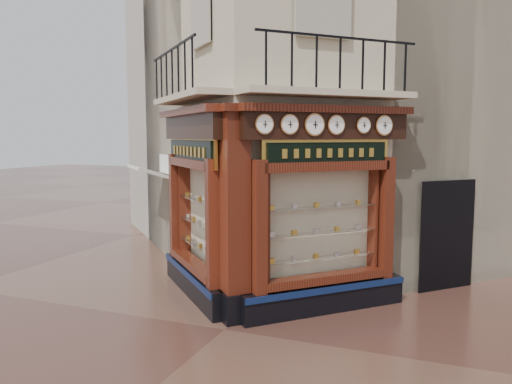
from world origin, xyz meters
The scene contains 17 objects.
ground centered at (0.00, 0.00, 0.00)m, with size 80.00×80.00×0.00m, color #4D2D24.
main_building centered at (0.00, 6.16, 6.00)m, with size 8.00×8.00×12.00m, color #C3B898.
neighbour_left centered at (-2.47, 8.63, 5.50)m, with size 8.00×8.00×11.00m, color #B1A79A.
neighbour_right centered at (2.47, 8.63, 5.50)m, with size 8.00×8.00×11.00m, color #B1A79A.
shopfront_left centered at (-1.41, 1.57, 1.98)m, with size 2.86×2.86×3.98m.
shopfront_right centered at (1.41, 1.57, 1.98)m, with size 2.86×2.86×3.98m.
corner_pilaster centered at (0.00, 0.50, 1.95)m, with size 0.85×0.85×3.98m.
balcony centered at (0.00, 1.49, 4.22)m, with size 5.94×2.97×1.03m.
clock_a centered at (0.57, 0.47, 3.62)m, with size 0.29×0.29×0.36m.
clock_b centered at (0.92, 0.82, 3.62)m, with size 0.29×0.29×0.36m.
clock_c centered at (1.28, 1.18, 3.62)m, with size 0.33×0.33×0.41m.
clock_d centered at (1.61, 1.51, 3.62)m, with size 0.30×0.30×0.37m.
clock_e centered at (2.04, 1.94, 3.62)m, with size 0.26×0.26×0.32m.
clock_f centered at (2.38, 2.28, 3.62)m, with size 0.32×0.32×0.40m.
awning centered at (-3.82, 3.61, 0.00)m, with size 1.70×1.02×0.08m, color white, non-canonical shape.
signboard_left centered at (-1.46, 1.51, 3.10)m, with size 2.30×2.30×0.62m.
signboard_right centered at (1.46, 1.51, 3.10)m, with size 1.98×1.98×0.53m.
Camera 1 is at (3.64, -7.71, 3.42)m, focal length 35.00 mm.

